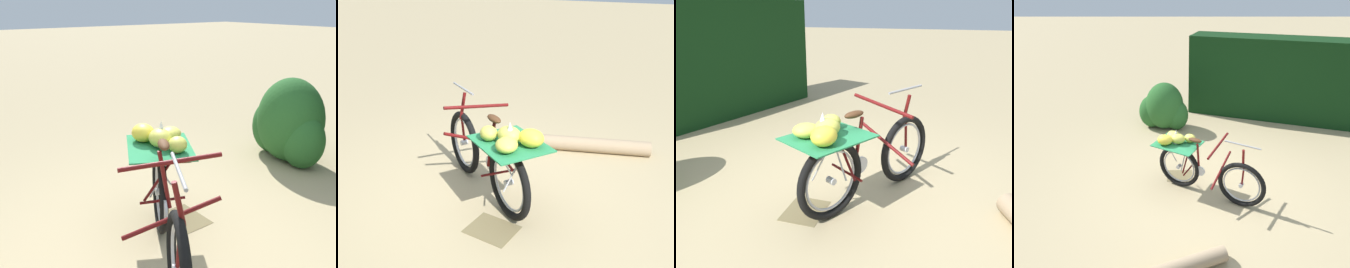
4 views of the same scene
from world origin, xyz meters
The scene contains 5 objects.
ground_plane centered at (0.00, 0.00, 0.00)m, with size 60.00×60.00×0.00m, color tan.
foliage_hedge centered at (1.89, 3.01, 0.96)m, with size 4.03×0.90×1.93m, color black.
bicycle centered at (-0.06, -0.17, 0.51)m, with size 1.70×1.13×1.03m.
shrub_cluster centered at (-0.74, 2.27, 0.47)m, with size 1.13×0.77×1.07m.
leaf_litter_patch centered at (-0.36, 0.27, 0.00)m, with size 0.44×0.36×0.01m, color olive.
Camera 4 is at (-0.33, -4.14, 2.99)m, focal length 32.33 mm.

